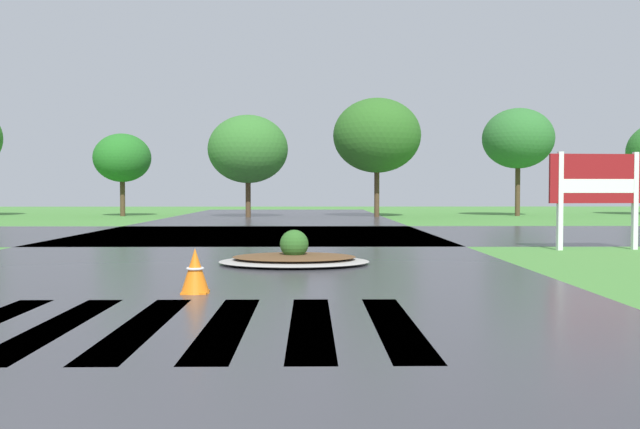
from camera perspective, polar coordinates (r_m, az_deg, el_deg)
name	(u,v)px	position (r m, az deg, el deg)	size (l,w,h in m)	color
asphalt_roadway	(214,268)	(13.17, -8.64, -4.34)	(11.56, 80.00, 0.01)	#35353A
asphalt_cross_road	(256,234)	(23.20, -5.22, -1.61)	(90.00, 10.40, 0.01)	#35353A
crosswalk_stripes	(142,326)	(7.81, -14.23, -8.73)	(5.85, 3.54, 0.01)	white
estate_billboard	(598,184)	(18.33, 21.63, 2.32)	(2.45, 0.30, 2.38)	white
median_island	(294,258)	(13.72, -2.11, -3.53)	(2.94, 2.17, 0.68)	#9E9B93
traffic_cone	(195,271)	(10.03, -10.10, -4.57)	(0.41, 0.41, 0.64)	orange
background_treeline	(310,143)	(39.16, -0.84, 5.83)	(44.80, 7.24, 6.45)	#4C3823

